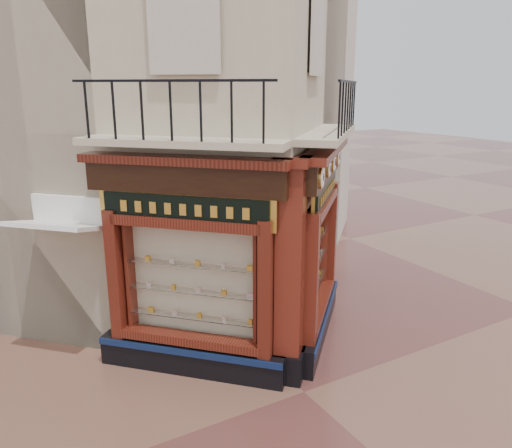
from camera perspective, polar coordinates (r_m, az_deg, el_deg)
ground at (r=9.08m, az=5.51°, el=-18.56°), size 80.00×80.00×0.00m
main_building at (r=13.05m, az=-10.46°, el=19.33°), size 11.31×11.31×12.00m
neighbour_left at (r=14.85m, az=-23.15°, el=15.96°), size 11.31×11.31×11.00m
neighbour_right at (r=16.26m, az=-4.86°, el=16.95°), size 11.31×11.31×11.00m
shopfront_left at (r=8.79m, az=-7.71°, el=-5.27°), size 2.86×2.86×3.98m
shopfront_right at (r=10.11m, az=7.20°, el=-2.46°), size 2.86×2.86×3.98m
corner_pilaster at (r=8.53m, az=3.90°, el=-6.04°), size 0.85×0.85×3.98m
balcony at (r=8.81m, az=0.58°, el=9.92°), size 5.94×2.97×1.03m
clock_a at (r=8.34m, az=7.49°, el=5.34°), size 0.31×0.31×0.39m
clock_b at (r=9.25m, az=8.28°, el=6.30°), size 0.27×0.27×0.33m
clock_c at (r=10.02m, az=8.85°, el=6.98°), size 0.31×0.31×0.39m
clock_d at (r=10.80m, az=9.34°, el=7.56°), size 0.30×0.30×0.37m
awning at (r=10.54m, az=-20.49°, el=-14.33°), size 1.75×1.75×0.29m
signboard_left at (r=8.39m, az=-8.19°, el=1.74°), size 2.28×2.28×0.61m
signboard_right at (r=9.82m, az=7.87°, el=3.76°), size 2.00×2.00×0.53m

